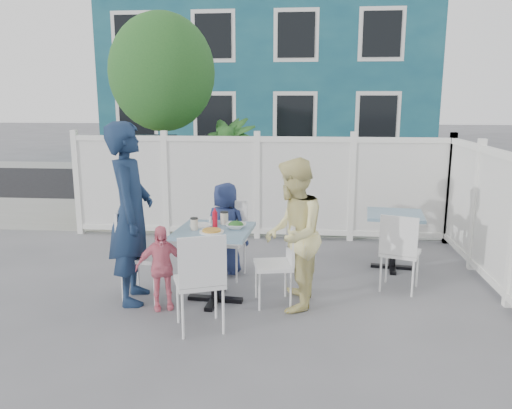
# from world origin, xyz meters

# --- Properties ---
(ground) EXTENTS (80.00, 80.00, 0.00)m
(ground) POSITION_xyz_m (0.00, 0.00, 0.00)
(ground) COLOR slate
(near_sidewalk) EXTENTS (24.00, 2.60, 0.01)m
(near_sidewalk) POSITION_xyz_m (0.00, 3.80, 0.01)
(near_sidewalk) COLOR gray
(near_sidewalk) RESTS_ON ground
(street) EXTENTS (24.00, 5.00, 0.01)m
(street) POSITION_xyz_m (0.00, 7.50, 0.00)
(street) COLOR black
(street) RESTS_ON ground
(far_sidewalk) EXTENTS (24.00, 1.60, 0.01)m
(far_sidewalk) POSITION_xyz_m (0.00, 10.60, 0.01)
(far_sidewalk) COLOR gray
(far_sidewalk) RESTS_ON ground
(building) EXTENTS (11.00, 6.00, 6.00)m
(building) POSITION_xyz_m (-0.50, 14.00, 3.00)
(building) COLOR navy
(building) RESTS_ON ground
(fence_back) EXTENTS (5.86, 0.08, 1.60)m
(fence_back) POSITION_xyz_m (0.10, 2.40, 0.78)
(fence_back) COLOR white
(fence_back) RESTS_ON ground
(fence_right) EXTENTS (0.08, 3.66, 1.60)m
(fence_right) POSITION_xyz_m (3.00, 0.60, 0.78)
(fence_right) COLOR white
(fence_right) RESTS_ON ground
(tree) EXTENTS (1.80, 1.62, 3.59)m
(tree) POSITION_xyz_m (-1.60, 3.30, 2.59)
(tree) COLOR #382316
(tree) RESTS_ON ground
(utility_cabinet) EXTENTS (0.78, 0.57, 1.43)m
(utility_cabinet) POSITION_xyz_m (-2.04, 4.00, 0.71)
(utility_cabinet) COLOR yellow
(utility_cabinet) RESTS_ON ground
(potted_shrub_a) EXTENTS (1.40, 1.40, 1.85)m
(potted_shrub_a) POSITION_xyz_m (-0.50, 3.10, 0.92)
(potted_shrub_a) COLOR #1E5420
(potted_shrub_a) RESTS_ON ground
(potted_shrub_b) EXTENTS (1.61, 1.50, 1.44)m
(potted_shrub_b) POSITION_xyz_m (1.30, 3.00, 0.72)
(potted_shrub_b) COLOR #1E5420
(potted_shrub_b) RESTS_ON ground
(main_table) EXTENTS (0.82, 0.82, 0.81)m
(main_table) POSITION_xyz_m (-0.11, -0.16, 0.63)
(main_table) COLOR teal
(main_table) RESTS_ON ground
(spare_table) EXTENTS (0.77, 0.77, 0.73)m
(spare_table) POSITION_xyz_m (1.99, 1.12, 0.57)
(spare_table) COLOR teal
(spare_table) RESTS_ON ground
(chair_left) EXTENTS (0.48, 0.50, 1.00)m
(chair_left) POSITION_xyz_m (-0.97, -0.14, 0.58)
(chair_left) COLOR white
(chair_left) RESTS_ON ground
(chair_right) EXTENTS (0.46, 0.47, 0.89)m
(chair_right) POSITION_xyz_m (0.59, -0.15, 0.52)
(chair_right) COLOR white
(chair_right) RESTS_ON ground
(chair_back) EXTENTS (0.48, 0.47, 0.93)m
(chair_back) POSITION_xyz_m (-0.09, 0.68, 0.54)
(chair_back) COLOR white
(chair_back) RESTS_ON ground
(chair_near) EXTENTS (0.56, 0.55, 0.97)m
(chair_near) POSITION_xyz_m (-0.11, -0.90, 0.56)
(chair_near) COLOR white
(chair_near) RESTS_ON ground
(chair_spare) EXTENTS (0.52, 0.51, 0.91)m
(chair_spare) POSITION_xyz_m (1.91, 0.31, 0.53)
(chair_spare) COLOR white
(chair_spare) RESTS_ON ground
(man) EXTENTS (0.58, 0.78, 1.94)m
(man) POSITION_xyz_m (-1.00, -0.20, 0.97)
(man) COLOR #162845
(man) RESTS_ON ground
(woman) EXTENTS (0.64, 0.80, 1.58)m
(woman) POSITION_xyz_m (0.72, -0.23, 0.79)
(woman) COLOR yellow
(woman) RESTS_ON ground
(boy) EXTENTS (0.64, 0.52, 1.15)m
(boy) POSITION_xyz_m (-0.14, 0.78, 0.57)
(boy) COLOR navy
(boy) RESTS_ON ground
(toddler) EXTENTS (0.57, 0.39, 0.89)m
(toddler) POSITION_xyz_m (-0.63, -0.40, 0.45)
(toddler) COLOR pink
(toddler) RESTS_ON ground
(plate_main) EXTENTS (0.25, 0.25, 0.02)m
(plate_main) POSITION_xyz_m (-0.11, -0.31, 0.82)
(plate_main) COLOR white
(plate_main) RESTS_ON main_table
(plate_side) EXTENTS (0.24, 0.24, 0.02)m
(plate_side) POSITION_xyz_m (-0.28, -0.05, 0.82)
(plate_side) COLOR white
(plate_side) RESTS_ON main_table
(salad_bowl) EXTENTS (0.22, 0.22, 0.05)m
(salad_bowl) POSITION_xyz_m (0.11, -0.11, 0.84)
(salad_bowl) COLOR white
(salad_bowl) RESTS_ON main_table
(coffee_cup_a) EXTENTS (0.08, 0.08, 0.12)m
(coffee_cup_a) POSITION_xyz_m (-0.31, -0.21, 0.87)
(coffee_cup_a) COLOR beige
(coffee_cup_a) RESTS_ON main_table
(coffee_cup_b) EXTENTS (0.09, 0.09, 0.13)m
(coffee_cup_b) POSITION_xyz_m (-0.04, 0.06, 0.88)
(coffee_cup_b) COLOR beige
(coffee_cup_b) RESTS_ON main_table
(ketchup_bottle) EXTENTS (0.05, 0.05, 0.18)m
(ketchup_bottle) POSITION_xyz_m (-0.11, -0.11, 0.90)
(ketchup_bottle) COLOR red
(ketchup_bottle) RESTS_ON main_table
(salt_shaker) EXTENTS (0.03, 0.03, 0.07)m
(salt_shaker) POSITION_xyz_m (-0.20, 0.08, 0.85)
(salt_shaker) COLOR white
(salt_shaker) RESTS_ON main_table
(pepper_shaker) EXTENTS (0.03, 0.03, 0.07)m
(pepper_shaker) POSITION_xyz_m (-0.14, 0.09, 0.85)
(pepper_shaker) COLOR black
(pepper_shaker) RESTS_ON main_table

